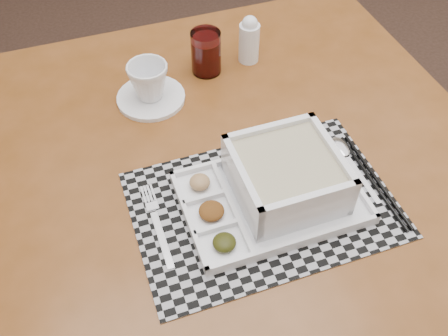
{
  "coord_description": "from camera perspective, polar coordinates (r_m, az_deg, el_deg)",
  "views": [
    {
      "loc": [
        -0.93,
        -1.23,
        1.51
      ],
      "look_at": [
        -0.76,
        -0.68,
        0.84
      ],
      "focal_mm": 40.0,
      "sensor_mm": 36.0,
      "label": 1
    }
  ],
  "objects": [
    {
      "name": "creamer_bottle",
      "position": [
        1.19,
        2.89,
        14.45
      ],
      "size": [
        0.05,
        0.05,
        0.12
      ],
      "color": "white",
      "rests_on": "dining_table"
    },
    {
      "name": "saucer",
      "position": [
        1.12,
        -8.34,
        7.96
      ],
      "size": [
        0.15,
        0.15,
        0.01
      ],
      "primitive_type": "cylinder",
      "color": "white",
      "rests_on": "dining_table"
    },
    {
      "name": "serving_tray",
      "position": [
        0.9,
        6.47,
        -1.66
      ],
      "size": [
        0.33,
        0.23,
        0.1
      ],
      "color": "white",
      "rests_on": "placemat"
    },
    {
      "name": "cup",
      "position": [
        1.09,
        -8.61,
        9.78
      ],
      "size": [
        0.09,
        0.09,
        0.08
      ],
      "primitive_type": "imported",
      "rotation": [
        0.0,
        0.0,
        -0.05
      ],
      "color": "white",
      "rests_on": "saucer"
    },
    {
      "name": "spoon",
      "position": [
        1.02,
        13.48,
        1.85
      ],
      "size": [
        0.04,
        0.18,
        0.01
      ],
      "color": "silver",
      "rests_on": "placemat"
    },
    {
      "name": "fork",
      "position": [
        0.89,
        -7.62,
        -6.2
      ],
      "size": [
        0.02,
        0.19,
        0.0
      ],
      "color": "silver",
      "rests_on": "placemat"
    },
    {
      "name": "placemat",
      "position": [
        0.91,
        4.48,
        -4.19
      ],
      "size": [
        0.48,
        0.33,
        0.0
      ],
      "primitive_type": "cube",
      "rotation": [
        0.0,
        0.0,
        0.04
      ],
      "color": "#98989F",
      "rests_on": "dining_table"
    },
    {
      "name": "floor",
      "position": [
        2.16,
        13.98,
        2.86
      ],
      "size": [
        5.0,
        5.0,
        0.0
      ],
      "primitive_type": "plane",
      "color": "black",
      "rests_on": "ground"
    },
    {
      "name": "dining_table",
      "position": [
        1.04,
        1.32,
        -1.95
      ],
      "size": [
        1.07,
        1.07,
        0.78
      ],
      "color": "#5C3110",
      "rests_on": "ground"
    },
    {
      "name": "juice_glass",
      "position": [
        1.16,
        -2.06,
        12.91
      ],
      "size": [
        0.07,
        0.07,
        0.1
      ],
      "color": "white",
      "rests_on": "dining_table"
    },
    {
      "name": "chopsticks",
      "position": [
        0.98,
        16.84,
        -1.38
      ],
      "size": [
        0.03,
        0.24,
        0.01
      ],
      "color": "black",
      "rests_on": "placemat"
    }
  ]
}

